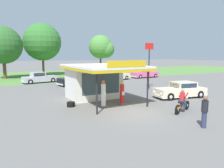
% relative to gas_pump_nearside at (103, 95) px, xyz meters
% --- Properties ---
extents(ground_plane, '(300.00, 300.00, 0.00)m').
position_rel_gas_pump_nearside_xyz_m(ground_plane, '(1.14, -2.36, -0.93)').
color(ground_plane, slate).
extents(grass_verge_strip, '(120.00, 24.00, 0.01)m').
position_rel_gas_pump_nearside_xyz_m(grass_verge_strip, '(1.14, 27.64, -0.92)').
color(grass_verge_strip, '#56843D').
rests_on(grass_verge_strip, ground).
extents(service_station_kiosk, '(5.05, 7.43, 3.48)m').
position_rel_gas_pump_nearside_xyz_m(service_station_kiosk, '(0.81, 3.14, 0.85)').
color(service_station_kiosk, silver).
rests_on(service_station_kiosk, ground).
extents(gas_pump_nearside, '(0.44, 0.44, 2.02)m').
position_rel_gas_pump_nearside_xyz_m(gas_pump_nearside, '(0.00, 0.00, 0.00)').
color(gas_pump_nearside, slate).
rests_on(gas_pump_nearside, ground).
extents(gas_pump_offside, '(0.44, 0.44, 1.85)m').
position_rel_gas_pump_nearside_xyz_m(gas_pump_offside, '(1.63, -0.00, -0.09)').
color(gas_pump_offside, slate).
rests_on(gas_pump_offside, ground).
extents(motorcycle_with_rider, '(2.17, 0.98, 1.58)m').
position_rel_gas_pump_nearside_xyz_m(motorcycle_with_rider, '(4.05, -3.84, -0.27)').
color(motorcycle_with_rider, black).
rests_on(motorcycle_with_rider, ground).
extents(featured_classic_sedan, '(5.06, 2.57, 1.44)m').
position_rel_gas_pump_nearside_xyz_m(featured_classic_sedan, '(7.77, -0.28, -0.27)').
color(featured_classic_sedan, beige).
rests_on(featured_classic_sedan, ground).
extents(parked_car_back_row_centre, '(5.42, 2.70, 1.54)m').
position_rel_gas_pump_nearside_xyz_m(parked_car_back_row_centre, '(9.24, 14.38, -0.23)').
color(parked_car_back_row_centre, beige).
rests_on(parked_car_back_row_centre, ground).
extents(parked_car_back_row_left, '(4.99, 2.45, 1.51)m').
position_rel_gas_pump_nearside_xyz_m(parked_car_back_row_left, '(-1.58, 16.88, -0.26)').
color(parked_car_back_row_left, '#B7B7BC').
rests_on(parked_car_back_row_left, ground).
extents(parked_car_back_row_centre_right, '(5.09, 2.05, 1.55)m').
position_rel_gas_pump_nearside_xyz_m(parked_car_back_row_centre_right, '(15.67, 15.09, -0.22)').
color(parked_car_back_row_centre_right, '#E55993').
rests_on(parked_car_back_row_centre_right, ground).
extents(parked_car_back_row_centre_left, '(5.24, 2.75, 1.59)m').
position_rel_gas_pump_nearside_xyz_m(parked_car_back_row_centre_left, '(2.24, 12.25, -0.22)').
color(parked_car_back_row_centre_left, black).
rests_on(parked_car_back_row_centre_left, ground).
extents(bystander_strolling_foreground, '(0.34, 0.34, 1.72)m').
position_rel_gas_pump_nearside_xyz_m(bystander_strolling_foreground, '(2.63, -6.59, -0.02)').
color(bystander_strolling_foreground, '#2D3351').
rests_on(bystander_strolling_foreground, ground).
extents(tree_oak_left, '(5.39, 5.26, 8.30)m').
position_rel_gas_pump_nearside_xyz_m(tree_oak_left, '(13.70, 27.62, 4.64)').
color(tree_oak_left, brown).
rests_on(tree_oak_left, ground).
extents(tree_oak_far_left, '(6.12, 6.12, 8.56)m').
position_rel_gas_pump_nearside_xyz_m(tree_oak_far_left, '(-5.63, 24.95, 4.49)').
color(tree_oak_far_left, brown).
rests_on(tree_oak_far_left, ground).
extents(tree_oak_far_right, '(7.00, 7.00, 9.87)m').
position_rel_gas_pump_nearside_xyz_m(tree_oak_far_right, '(1.05, 27.53, 5.43)').
color(tree_oak_far_right, brown).
rests_on(tree_oak_far_right, ground).
extents(roadside_pole_sign, '(1.10, 0.12, 5.19)m').
position_rel_gas_pump_nearside_xyz_m(roadside_pole_sign, '(8.12, 4.73, 2.58)').
color(roadside_pole_sign, black).
rests_on(roadside_pole_sign, ground).
extents(spare_tire_stack, '(0.60, 0.60, 0.36)m').
position_rel_gas_pump_nearside_xyz_m(spare_tire_stack, '(-2.10, 1.29, -0.75)').
color(spare_tire_stack, black).
rests_on(spare_tire_stack, ground).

